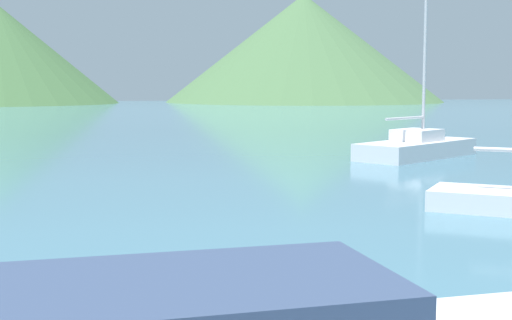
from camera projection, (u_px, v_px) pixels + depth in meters
name	position (u px, v px, depth m)	size (l,w,h in m)	color
sailboat_inner	(417.00, 146.00, 27.11)	(5.82, 4.97, 9.44)	silver
hill_central	(303.00, 48.00, 112.17)	(43.47, 43.47, 16.76)	#476B42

